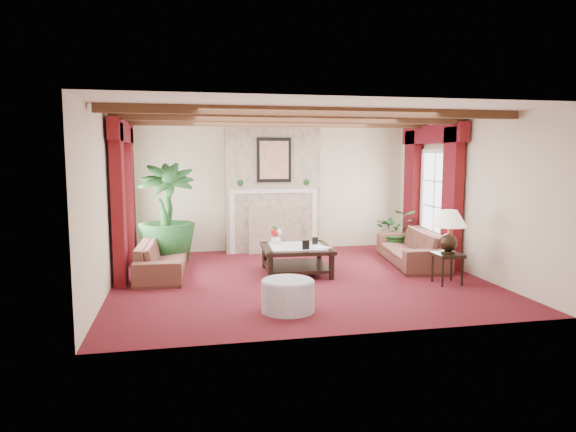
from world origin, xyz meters
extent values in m
plane|color=#4A0D17|center=(0.00, 0.00, 0.00)|extent=(6.00, 6.00, 0.00)
plane|color=white|center=(0.00, 0.00, 2.70)|extent=(6.00, 6.00, 0.00)
cube|color=beige|center=(0.00, 2.75, 1.35)|extent=(6.00, 0.02, 2.70)
cube|color=beige|center=(-3.00, 0.00, 1.35)|extent=(0.02, 5.50, 2.70)
cube|color=beige|center=(3.00, 0.00, 1.35)|extent=(0.02, 5.50, 2.70)
imported|color=#3A1019|center=(-2.25, 0.73, 0.38)|extent=(2.01, 0.76, 0.76)
imported|color=#3A1019|center=(2.36, 0.72, 0.42)|extent=(2.33, 1.23, 0.84)
imported|color=black|center=(-2.18, 1.70, 0.53)|extent=(1.13, 1.94, 1.07)
imported|color=black|center=(2.46, 1.75, 0.37)|extent=(1.20, 1.26, 0.73)
cylinder|color=#9B9AAF|center=(-0.54, -1.72, 0.21)|extent=(0.71, 0.71, 0.41)
imported|color=silver|center=(-0.27, 0.68, 0.57)|extent=(0.31, 0.31, 0.18)
imported|color=black|center=(0.32, 0.07, 0.63)|extent=(0.24, 0.18, 0.31)
camera|label=1|loc=(-1.87, -8.19, 2.07)|focal=32.00mm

